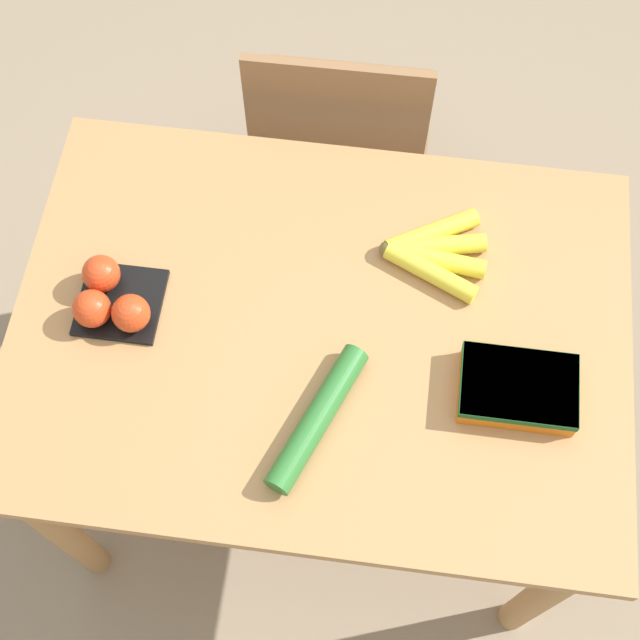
{
  "coord_description": "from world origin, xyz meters",
  "views": [
    {
      "loc": [
        0.09,
        -0.68,
        2.21
      ],
      "look_at": [
        0.0,
        0.0,
        0.78
      ],
      "focal_mm": 50.0,
      "sensor_mm": 36.0,
      "label": 1
    }
  ],
  "objects_px": {
    "banana_bunch": "(432,252)",
    "cucumber_near": "(318,418)",
    "tomato_pack": "(110,299)",
    "carrot_bag": "(518,388)",
    "chair": "(341,143)"
  },
  "relations": [
    {
      "from": "banana_bunch",
      "to": "cucumber_near",
      "type": "xyz_separation_m",
      "value": [
        -0.17,
        -0.35,
        0.01
      ]
    },
    {
      "from": "tomato_pack",
      "to": "carrot_bag",
      "type": "bearing_deg",
      "value": -5.64
    },
    {
      "from": "cucumber_near",
      "to": "tomato_pack",
      "type": "bearing_deg",
      "value": 156.93
    },
    {
      "from": "cucumber_near",
      "to": "banana_bunch",
      "type": "bearing_deg",
      "value": 64.25
    },
    {
      "from": "banana_bunch",
      "to": "cucumber_near",
      "type": "distance_m",
      "value": 0.39
    },
    {
      "from": "cucumber_near",
      "to": "chair",
      "type": "bearing_deg",
      "value": 93.62
    },
    {
      "from": "carrot_bag",
      "to": "cucumber_near",
      "type": "bearing_deg",
      "value": -163.9
    },
    {
      "from": "banana_bunch",
      "to": "cucumber_near",
      "type": "height_order",
      "value": "cucumber_near"
    },
    {
      "from": "chair",
      "to": "cucumber_near",
      "type": "relative_size",
      "value": 3.15
    },
    {
      "from": "banana_bunch",
      "to": "carrot_bag",
      "type": "height_order",
      "value": "carrot_bag"
    },
    {
      "from": "banana_bunch",
      "to": "cucumber_near",
      "type": "relative_size",
      "value": 0.73
    },
    {
      "from": "chair",
      "to": "cucumber_near",
      "type": "bearing_deg",
      "value": 93.06
    },
    {
      "from": "tomato_pack",
      "to": "carrot_bag",
      "type": "xyz_separation_m",
      "value": [
        0.73,
        -0.07,
        -0.01
      ]
    },
    {
      "from": "banana_bunch",
      "to": "tomato_pack",
      "type": "xyz_separation_m",
      "value": [
        -0.57,
        -0.18,
        0.02
      ]
    },
    {
      "from": "chair",
      "to": "carrot_bag",
      "type": "distance_m",
      "value": 0.87
    }
  ]
}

